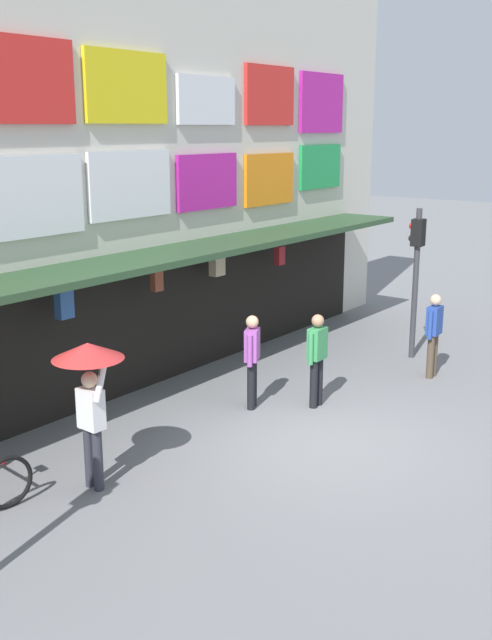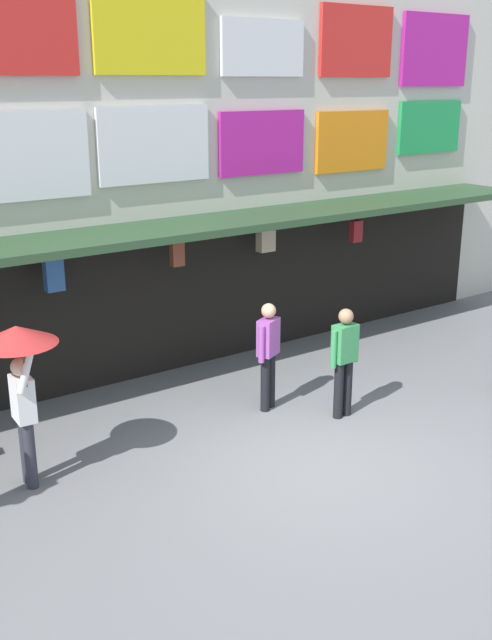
# 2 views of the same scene
# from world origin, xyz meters

# --- Properties ---
(ground_plane) EXTENTS (80.00, 80.00, 0.00)m
(ground_plane) POSITION_xyz_m (0.00, 0.00, 0.00)
(ground_plane) COLOR slate
(shopfront) EXTENTS (18.00, 2.60, 8.00)m
(shopfront) POSITION_xyz_m (0.00, 4.57, 3.96)
(shopfront) COLOR beige
(shopfront) RESTS_ON ground
(traffic_light_far) EXTENTS (0.30, 0.34, 3.20)m
(traffic_light_far) POSITION_xyz_m (5.09, 0.78, 2.14)
(traffic_light_far) COLOR #38383D
(traffic_light_far) RESTS_ON ground
(pedestrian_with_umbrella) EXTENTS (0.96, 0.96, 2.08)m
(pedestrian_with_umbrella) POSITION_xyz_m (-3.20, 1.58, 1.64)
(pedestrian_with_umbrella) COLOR #2D2D38
(pedestrian_with_umbrella) RESTS_ON ground
(pedestrian_in_white) EXTENTS (0.53, 0.23, 1.68)m
(pedestrian_in_white) POSITION_xyz_m (1.33, 0.84, 0.95)
(pedestrian_in_white) COLOR black
(pedestrian_in_white) RESTS_ON ground
(pedestrian_in_yellow) EXTENTS (0.49, 0.35, 1.68)m
(pedestrian_in_yellow) POSITION_xyz_m (0.58, 1.70, 0.95)
(pedestrian_in_yellow) COLOR black
(pedestrian_in_yellow) RESTS_ON ground
(pedestrian_in_black) EXTENTS (0.53, 0.24, 1.68)m
(pedestrian_in_black) POSITION_xyz_m (4.10, -0.12, 0.95)
(pedestrian_in_black) COLOR brown
(pedestrian_in_black) RESTS_ON ground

